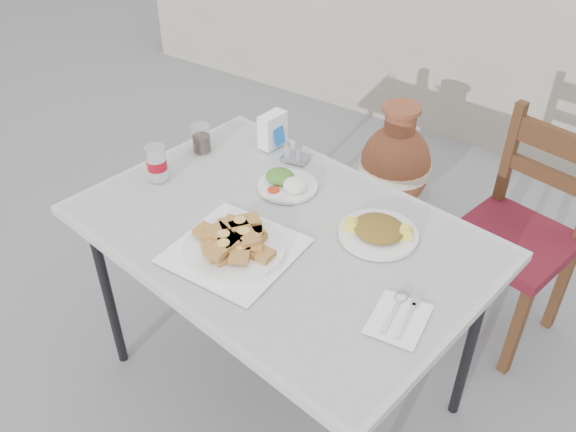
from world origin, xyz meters
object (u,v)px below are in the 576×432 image
Objects in this scene: chair at (519,233)px; condiment_caddy at (295,154)px; soda_can at (157,163)px; terracotta_urn at (395,167)px; cafe_table at (280,240)px; salad_chopped_plate at (378,230)px; pide_plate at (234,242)px; salad_rice_plate at (287,183)px; napkin_holder at (273,130)px; cola_glass at (201,140)px.

condiment_caddy is at bearing -137.22° from chair.
soda_can is at bearing -131.30° from condiment_caddy.
terracotta_urn is (-0.79, 0.47, -0.20)m from chair.
cafe_table is 5.63× the size of salad_chopped_plate.
pide_plate is 1.71× the size of salad_rice_plate.
condiment_caddy is (-0.15, 0.58, -0.01)m from pide_plate.
condiment_caddy reaches higher than salad_chopped_plate.
chair is 1.46× the size of terracotta_urn.
napkin_holder is (-0.22, 0.22, 0.05)m from salad_rice_plate.
salad_chopped_plate is 0.70m from napkin_holder.
cafe_table is at bearing -112.90° from chair.
salad_chopped_plate is at bearing -9.20° from salad_rice_plate.
pide_plate is 3.40× the size of condiment_caddy.
condiment_caddy is at bearing 116.81° from cafe_table.
chair reaches higher than terracotta_urn.
chair is (1.18, 0.88, -0.39)m from soda_can.
salad_chopped_plate is at bearing 43.30° from pide_plate.
cola_glass is at bearing 176.63° from salad_rice_plate.
cola_glass is 0.16× the size of terracotta_urn.
chair is (1.18, 0.63, -0.37)m from cola_glass.
cola_glass is 0.11× the size of chair.
cola_glass is 1.39m from chair.
cafe_table is at bearing -23.44° from cola_glass.
napkin_holder is 1.10m from terracotta_urn.
cola_glass is 0.99× the size of condiment_caddy.
terracotta_urn is at bearing 96.92° from cafe_table.
terracotta_urn is (0.17, 0.91, -0.60)m from napkin_holder.
cafe_table is 0.61m from cola_glass.
soda_can is 1.52m from chair.
soda_can is at bearing -152.88° from salad_rice_plate.
pide_plate is at bearing -18.97° from soda_can.
pide_plate is 0.66m from cola_glass.
soda_can is at bearing -169.55° from salad_chopped_plate.
cafe_table is 6.72× the size of salad_rice_plate.
cola_glass is 0.79× the size of napkin_holder.
salad_chopped_plate is 0.27× the size of chair.
napkin_holder is 0.14× the size of chair.
napkin_holder is at bearing -100.89° from terracotta_urn.
salad_rice_plate is 0.22× the size of chair.
pide_plate is at bearing -109.91° from chair.
terracotta_urn is at bearing 70.48° from cola_glass.
condiment_caddy is (0.36, 0.41, -0.04)m from soda_can.
condiment_caddy is (-0.20, 0.39, 0.08)m from cafe_table.
soda_can is (-0.56, -0.01, 0.13)m from cafe_table.
cafe_table is 0.26m from salad_rice_plate.
condiment_caddy is 0.11× the size of chair.
cafe_table reaches higher than terracotta_urn.
pide_plate is 0.60m from condiment_caddy.
salad_rice_plate is 1.98× the size of condiment_caddy.
chair is at bearing 65.84° from salad_chopped_plate.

